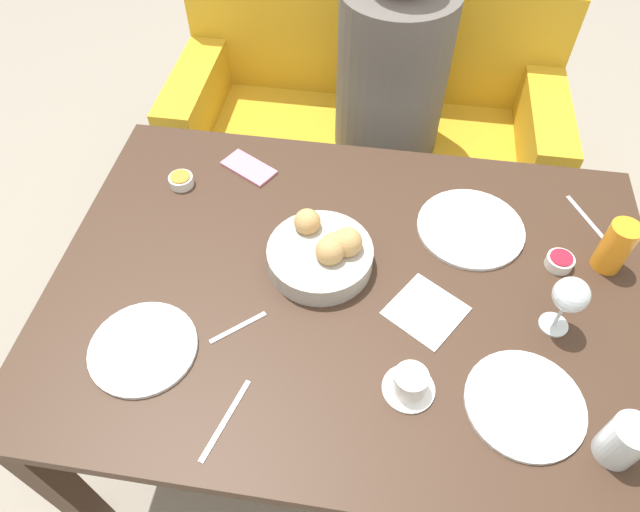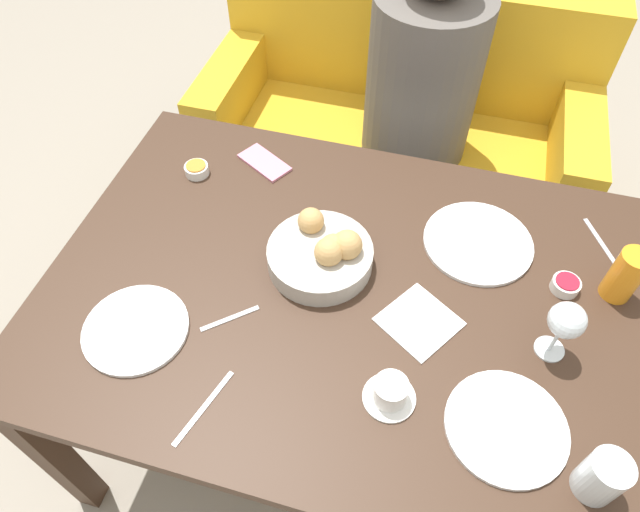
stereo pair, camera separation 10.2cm
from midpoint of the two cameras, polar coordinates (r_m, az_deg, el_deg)
ground_plane at (r=1.96m, az=3.58°, el=-15.73°), size 10.00×10.00×0.00m
dining_table at (r=1.40m, az=4.87°, el=-5.45°), size 1.41×0.99×0.72m
couch at (r=2.37m, az=8.71°, el=11.50°), size 1.41×0.70×0.87m
seated_person at (r=2.12m, az=10.92°, el=12.64°), size 0.37×0.48×1.21m
bread_basket at (r=1.34m, az=2.47°, el=0.21°), size 0.25×0.25×0.11m
plate_near_left at (r=1.31m, az=-15.82°, el=-7.16°), size 0.23×0.23×0.01m
plate_near_right at (r=1.23m, az=20.50°, el=-15.86°), size 0.24×0.24×0.01m
plate_far_center at (r=1.47m, az=17.45°, el=1.22°), size 0.27×0.27×0.01m
juice_glass at (r=1.46m, az=30.04°, el=-1.78°), size 0.07×0.07×0.13m
water_tumbler at (r=1.21m, az=28.71°, el=-18.93°), size 0.08×0.08×0.11m
wine_glass at (r=1.26m, az=25.58°, el=-6.08°), size 0.08×0.08×0.16m
coffee_cup at (r=1.18m, az=9.58°, el=-13.44°), size 0.11×0.11×0.06m
jam_bowl_berry at (r=1.45m, az=25.24°, el=-2.73°), size 0.06×0.06×0.03m
jam_bowl_honey at (r=1.60m, az=-10.44°, el=8.44°), size 0.06×0.06×0.03m
fork_silver at (r=1.19m, az=-9.06°, el=-14.88°), size 0.06×0.18×0.00m
knife_silver at (r=1.59m, az=28.15°, el=0.80°), size 0.09×0.17×0.00m
spoon_coffee at (r=1.29m, az=-6.75°, el=-6.34°), size 0.11×0.10×0.00m
napkin at (r=1.30m, az=12.12°, el=-6.54°), size 0.21×0.21×0.00m
cell_phone at (r=1.61m, az=-3.75°, el=9.24°), size 0.17×0.14×0.01m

